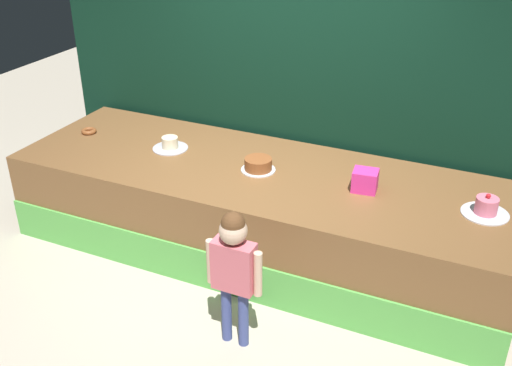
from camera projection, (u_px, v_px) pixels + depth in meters
The scene contains 9 objects.
ground_plane at pixel (223, 292), 4.75m from camera, with size 12.00×12.00×0.00m, color #BCB29E.
stage_platform at pixel (258, 211), 5.12m from camera, with size 4.22×1.40×0.78m.
curtain_backdrop at pixel (295, 58), 5.23m from camera, with size 4.85×0.08×3.05m, color black.
child_figure at pixel (234, 262), 3.94m from camera, with size 0.41×0.19×1.07m.
pink_box at pixel (365, 180), 4.59m from camera, with size 0.19×0.17×0.17m, color #ED3499.
donut at pixel (89, 131), 5.63m from camera, with size 0.14×0.14×0.04m, color brown.
cake_left at pixel (170, 144), 5.30m from camera, with size 0.32×0.32×0.11m.
cake_center at pixel (258, 165), 4.92m from camera, with size 0.29×0.29×0.11m.
cake_right at pixel (486, 208), 4.28m from camera, with size 0.34×0.34×0.17m.
Camera 1 is at (1.82, -3.35, 2.99)m, focal length 41.59 mm.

